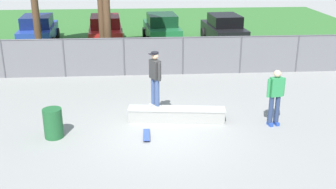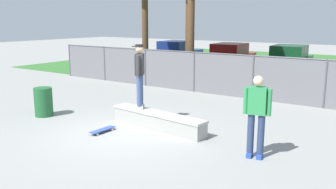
{
  "view_description": "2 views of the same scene",
  "coord_description": "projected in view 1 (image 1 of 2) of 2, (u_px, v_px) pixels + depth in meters",
  "views": [
    {
      "loc": [
        -0.59,
        -11.26,
        5.37
      ],
      "look_at": [
        0.23,
        0.27,
        1.14
      ],
      "focal_mm": 43.48,
      "sensor_mm": 36.0,
      "label": 1
    },
    {
      "loc": [
        6.27,
        -6.97,
        2.98
      ],
      "look_at": [
        0.72,
        1.13,
        0.94
      ],
      "focal_mm": 38.66,
      "sensor_mm": 36.0,
      "label": 2
    }
  ],
  "objects": [
    {
      "name": "grass_strip",
      "position": [
        148.0,
        30.0,
        27.68
      ],
      "size": [
        30.01,
        20.0,
        0.02
      ],
      "primitive_type": "cube",
      "color": "#336B2D",
      "rests_on": "ground"
    },
    {
      "name": "car_blue",
      "position": [
        38.0,
        30.0,
        23.44
      ],
      "size": [
        2.27,
        4.33,
        1.66
      ],
      "color": "#233D9E",
      "rests_on": "ground"
    },
    {
      "name": "car_black",
      "position": [
        224.0,
        29.0,
        23.74
      ],
      "size": [
        2.27,
        4.33,
        1.66
      ],
      "color": "black",
      "rests_on": "ground"
    },
    {
      "name": "trash_bin",
      "position": [
        53.0,
        123.0,
        12.0
      ],
      "size": [
        0.56,
        0.56,
        0.9
      ],
      "primitive_type": "cylinder",
      "color": "#1E592D",
      "rests_on": "ground"
    },
    {
      "name": "skateboarder",
      "position": [
        155.0,
        77.0,
        12.8
      ],
      "size": [
        0.41,
        0.54,
        1.84
      ],
      "color": "beige",
      "rests_on": "concrete_ledge"
    },
    {
      "name": "bystander",
      "position": [
        275.0,
        95.0,
        12.64
      ],
      "size": [
        0.59,
        0.34,
        1.82
      ],
      "color": "#2647A5",
      "rests_on": "ground"
    },
    {
      "name": "chainlink_fence",
      "position": [
        154.0,
        55.0,
        17.72
      ],
      "size": [
        18.08,
        0.07,
        1.69
      ],
      "color": "#4C4C51",
      "rests_on": "ground"
    },
    {
      "name": "car_green",
      "position": [
        162.0,
        28.0,
        23.96
      ],
      "size": [
        2.27,
        4.33,
        1.66
      ],
      "color": "#1E6638",
      "rests_on": "ground"
    },
    {
      "name": "concrete_ledge",
      "position": [
        177.0,
        114.0,
        13.18
      ],
      "size": [
        3.16,
        0.83,
        0.46
      ],
      "color": "#999993",
      "rests_on": "ground"
    },
    {
      "name": "ground_plane",
      "position": [
        161.0,
        133.0,
        12.43
      ],
      "size": [
        80.0,
        80.0,
        0.0
      ],
      "primitive_type": "plane",
      "color": "gray"
    },
    {
      "name": "car_red",
      "position": [
        106.0,
        30.0,
        23.4
      ],
      "size": [
        2.27,
        4.33,
        1.66
      ],
      "color": "#B21E1E",
      "rests_on": "ground"
    },
    {
      "name": "skateboard",
      "position": [
        147.0,
        135.0,
        12.12
      ],
      "size": [
        0.22,
        0.8,
        0.09
      ],
      "color": "#334CB2",
      "rests_on": "ground"
    }
  ]
}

